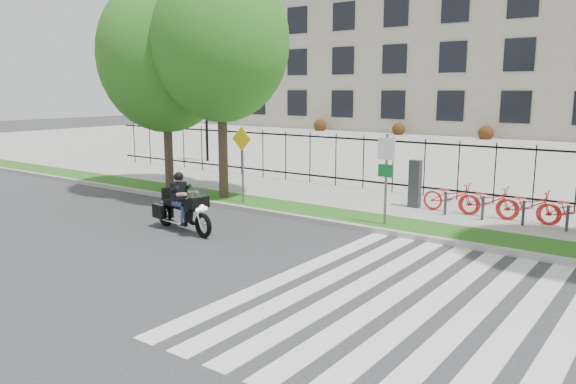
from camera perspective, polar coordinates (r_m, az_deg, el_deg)
The scene contains 13 objects.
ground at distance 13.28m, azimuth -7.23°, elevation -6.46°, with size 120.00×120.00×0.00m, color #313134.
curb at distance 16.37m, azimuth 2.68°, elevation -2.88°, with size 60.00×0.20×0.15m, color #A19F98.
grass_verge at distance 17.07m, azimuth 4.26°, elevation -2.34°, with size 60.00×1.50×0.15m, color #245214.
sidewalk at distance 19.19m, azimuth 8.22°, elevation -0.99°, with size 60.00×3.50×0.15m, color #A4A299.
plaza at distance 35.50m, azimuth 21.73°, elevation 3.57°, with size 80.00×34.00×0.10m, color #A4A299.
crosswalk_stripes at distance 10.71m, azimuth 12.24°, elevation -10.79°, with size 5.70×8.00×0.01m, color silver, non-canonical shape.
iron_fence at distance 20.55m, azimuth 10.60°, elevation 2.74°, with size 30.00×0.06×2.00m, color black, non-canonical shape.
lamp_post_left at distance 29.69m, azimuth -8.33°, elevation 9.11°, with size 1.06×0.70×4.25m.
street_tree_0 at distance 21.29m, azimuth -12.40°, elevation 13.40°, with size 4.83×4.83×7.66m.
street_tree_1 at distance 19.35m, azimuth -6.85°, elevation 14.85°, with size 4.60×4.60×7.86m.
sign_pole_regulatory at distance 15.49m, azimuth 9.93°, elevation 2.48°, with size 0.50×0.09×2.50m.
sign_pole_warning at distance 18.34m, azimuth -4.67°, elevation 3.83°, with size 0.78×0.09×2.49m.
motorcycle_rider at distance 15.54m, azimuth -10.66°, elevation -1.60°, with size 2.52×0.96×1.96m.
Camera 1 is at (8.79, -9.18, 3.84)m, focal length 35.00 mm.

